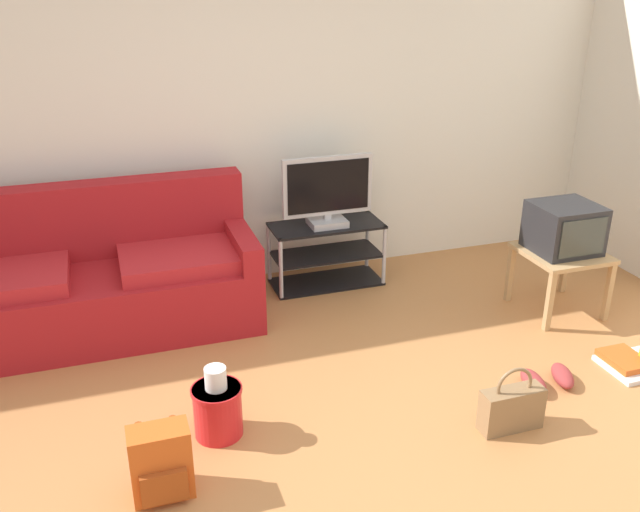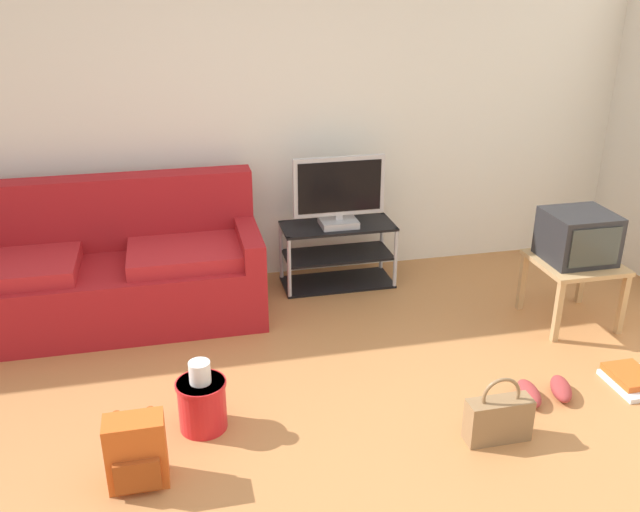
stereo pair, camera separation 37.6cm
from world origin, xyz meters
name	(u,v)px [view 1 (the left image)]	position (x,y,z in m)	size (l,w,h in m)	color
ground_plane	(344,475)	(0.00, 0.00, -0.01)	(9.00, 9.80, 0.02)	#B27542
wall_back	(230,105)	(0.00, 2.45, 1.35)	(9.00, 0.10, 2.70)	silver
couch	(97,281)	(-1.06, 1.90, 0.35)	(2.09, 0.81, 0.95)	maroon
tv_stand	(326,254)	(0.62, 2.09, 0.24)	(0.85, 0.38, 0.48)	black
flat_tv	(328,192)	(0.62, 2.07, 0.75)	(0.68, 0.22, 0.53)	#B2B2B7
side_table	(561,260)	(2.03, 1.15, 0.38)	(0.54, 0.54, 0.45)	tan
crt_tv	(564,228)	(2.03, 1.17, 0.62)	(0.43, 0.40, 0.33)	#232326
backpack	(161,463)	(-0.85, 0.14, 0.18)	(0.28, 0.23, 0.36)	#CC561E
handbag	(512,407)	(0.96, 0.06, 0.13)	(0.34, 0.12, 0.37)	olive
cleaning_bucket	(218,407)	(-0.52, 0.50, 0.17)	(0.27, 0.27, 0.40)	red
sneakers_pair	(548,379)	(1.40, 0.34, 0.04)	(0.37, 0.27, 0.09)	#993333
floor_tray	(639,361)	(2.05, 0.33, 0.04)	(0.44, 0.34, 0.14)	silver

